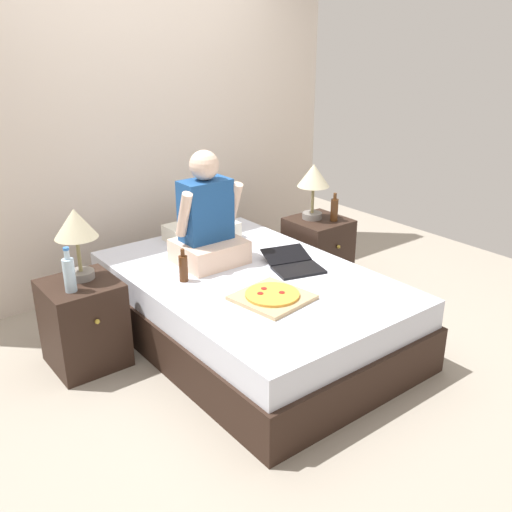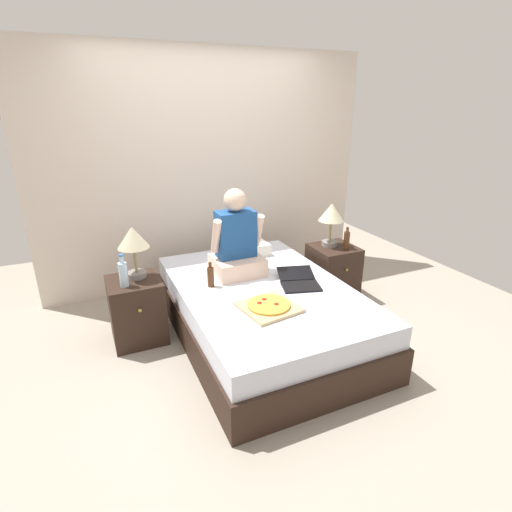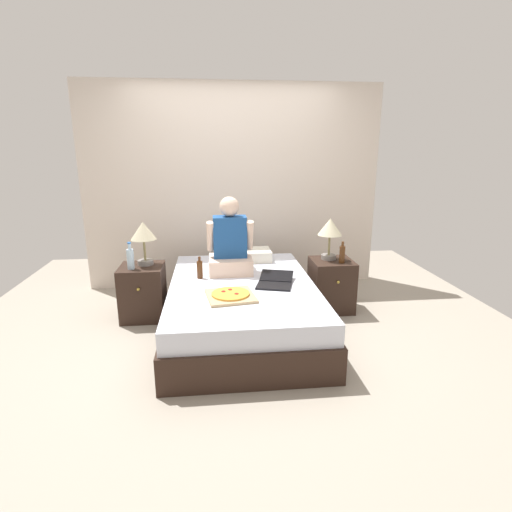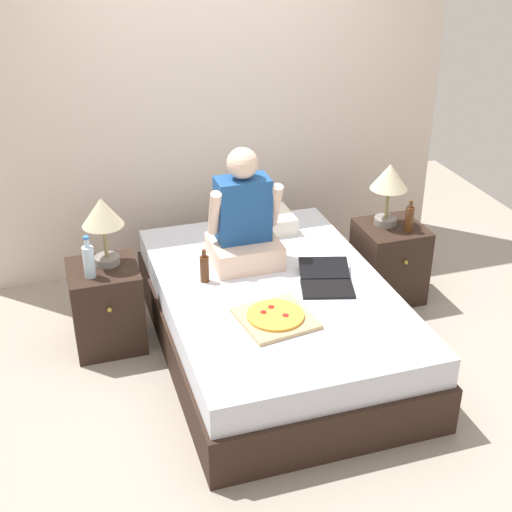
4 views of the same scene
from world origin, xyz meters
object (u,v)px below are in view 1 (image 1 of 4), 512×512
object	(u,v)px
lamp_on_left_nightstand	(76,229)
nightstand_right	(317,251)
person_seated	(207,222)
beer_bottle	(334,209)
bed	(251,307)
laptop	(294,265)
nightstand_left	(84,323)
pizza_box	(272,297)
beer_bottle_on_bed	(183,268)
lamp_on_right_nightstand	(313,179)
water_bottle	(69,274)

from	to	relation	value
lamp_on_left_nightstand	nightstand_right	bearing A→B (deg)	-1.45
person_seated	beer_bottle	bearing A→B (deg)	-2.81
bed	laptop	bearing A→B (deg)	-16.66
lamp_on_left_nightstand	laptop	size ratio (longest dim) A/B	0.93
nightstand_left	pizza_box	distance (m)	1.20
nightstand_right	beer_bottle	distance (m)	0.40
lamp_on_left_nightstand	beer_bottle_on_bed	distance (m)	0.70
nightstand_left	nightstand_right	size ratio (longest dim) A/B	1.00
bed	beer_bottle	size ratio (longest dim) A/B	9.26
beer_bottle	beer_bottle_on_bed	xyz separation A→B (m)	(-1.49, -0.13, -0.08)
lamp_on_right_nightstand	person_seated	xyz separation A→B (m)	(-1.07, -0.09, -0.12)
beer_bottle	pizza_box	size ratio (longest dim) A/B	0.51
nightstand_left	bed	bearing A→B (deg)	-21.87
nightstand_left	lamp_on_right_nightstand	distance (m)	2.08
person_seated	pizza_box	size ratio (longest dim) A/B	1.71
lamp_on_right_nightstand	pizza_box	size ratio (longest dim) A/B	0.99
bed	laptop	world-z (taller)	laptop
bed	person_seated	xyz separation A→B (m)	(-0.09, 0.36, 0.53)
bed	laptop	xyz separation A→B (m)	(0.31, -0.09, 0.27)
beer_bottle	pizza_box	bearing A→B (deg)	-150.41
beer_bottle	beer_bottle_on_bed	size ratio (longest dim) A/B	1.05
bed	nightstand_right	world-z (taller)	nightstand_right
water_bottle	laptop	xyz separation A→B (m)	(1.40, -0.41, -0.17)
laptop	nightstand_left	bearing A→B (deg)	159.31
nightstand_left	pizza_box	xyz separation A→B (m)	(0.88, -0.79, 0.22)
bed	lamp_on_right_nightstand	xyz separation A→B (m)	(0.98, 0.46, 0.65)
laptop	beer_bottle_on_bed	bearing A→B (deg)	159.05
person_seated	lamp_on_right_nightstand	bearing A→B (deg)	4.92
nightstand_right	person_seated	xyz separation A→B (m)	(-1.10, -0.04, 0.49)
lamp_on_left_nightstand	pizza_box	distance (m)	1.25
water_bottle	lamp_on_right_nightstand	size ratio (longest dim) A/B	0.61
bed	nightstand_right	distance (m)	1.09
pizza_box	beer_bottle_on_bed	size ratio (longest dim) A/B	2.07
nightstand_left	person_seated	xyz separation A→B (m)	(0.92, -0.04, 0.49)
nightstand_right	lamp_on_right_nightstand	xyz separation A→B (m)	(-0.03, 0.05, 0.61)
bed	lamp_on_right_nightstand	distance (m)	1.26
nightstand_left	nightstand_right	xyz separation A→B (m)	(2.02, 0.00, 0.00)
beer_bottle	water_bottle	bearing A→B (deg)	179.74
bed	laptop	distance (m)	0.42
person_seated	beer_bottle_on_bed	xyz separation A→B (m)	(-0.31, -0.18, -0.20)
nightstand_right	lamp_on_right_nightstand	distance (m)	0.61
beer_bottle_on_bed	person_seated	bearing A→B (deg)	30.45
pizza_box	lamp_on_right_nightstand	bearing A→B (deg)	37.03
lamp_on_left_nightstand	nightstand_right	xyz separation A→B (m)	(1.98, -0.05, -0.61)
lamp_on_left_nightstand	beer_bottle	distance (m)	2.07
water_bottle	person_seated	bearing A→B (deg)	2.73
bed	lamp_on_left_nightstand	size ratio (longest dim) A/B	4.73
water_bottle	lamp_on_left_nightstand	bearing A→B (deg)	49.40
person_seated	bed	bearing A→B (deg)	-75.60
lamp_on_left_nightstand	person_seated	distance (m)	0.89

